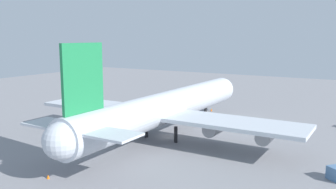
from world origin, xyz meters
TOP-DOWN VIEW (x-y plane):
  - ground_plane at (0.00, 0.00)m, footprint 252.66×252.66m
  - cargo_airplane at (-0.23, 0.00)m, footprint 63.16×56.82m
  - safety_cone_nose at (28.42, 2.83)m, footprint 0.53×0.53m
  - safety_cone_tail at (-28.42, 3.49)m, footprint 0.44×0.44m

SIDE VIEW (x-z plane):
  - ground_plane at x=0.00m, z-range 0.00..0.00m
  - safety_cone_tail at x=-28.42m, z-range 0.00..0.62m
  - safety_cone_nose at x=28.42m, z-range 0.00..0.76m
  - cargo_airplane at x=-0.23m, z-range -3.63..16.07m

